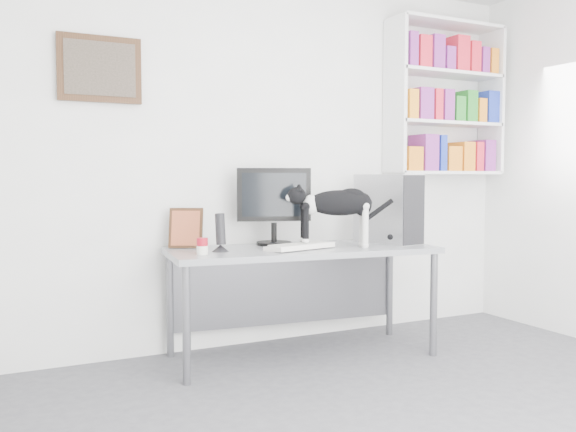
{
  "coord_description": "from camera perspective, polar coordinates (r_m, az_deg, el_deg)",
  "views": [
    {
      "loc": [
        -1.95,
        -2.07,
        1.22
      ],
      "look_at": [
        -0.18,
        1.53,
        0.96
      ],
      "focal_mm": 38.0,
      "sensor_mm": 36.0,
      "label": 1
    }
  ],
  "objects": [
    {
      "name": "bookshelf",
      "position": [
        5.2,
        14.5,
        10.58
      ],
      "size": [
        1.03,
        0.28,
        1.24
      ],
      "primitive_type": "cube",
      "color": "white",
      "rests_on": "room"
    },
    {
      "name": "desk",
      "position": [
        4.15,
        1.33,
        -8.04
      ],
      "size": [
        1.84,
        0.87,
        0.74
      ],
      "primitive_type": "cube",
      "rotation": [
        0.0,
        0.0,
        -0.1
      ],
      "color": "gray",
      "rests_on": "room"
    },
    {
      "name": "leaning_print",
      "position": [
        4.09,
        -9.54,
        -1.05
      ],
      "size": [
        0.24,
        0.19,
        0.28
      ],
      "primitive_type": "cube",
      "rotation": [
        0.0,
        0.0,
        -0.5
      ],
      "color": "#422615",
      "rests_on": "desk"
    },
    {
      "name": "pc_tower",
      "position": [
        4.43,
        9.31,
        0.69
      ],
      "size": [
        0.3,
        0.52,
        0.49
      ],
      "primitive_type": "cube",
      "rotation": [
        0.0,
        0.0,
        0.17
      ],
      "color": "silver",
      "rests_on": "desk"
    },
    {
      "name": "soup_can",
      "position": [
        3.76,
        -8.02,
        -2.81
      ],
      "size": [
        0.09,
        0.09,
        0.1
      ],
      "primitive_type": "cylinder",
      "rotation": [
        0.0,
        0.0,
        -0.46
      ],
      "color": "#A30E1D",
      "rests_on": "desk"
    },
    {
      "name": "wall_art",
      "position": [
        4.15,
        -17.19,
        13.01
      ],
      "size": [
        0.52,
        0.04,
        0.42
      ],
      "primitive_type": "cube",
      "color": "#422615",
      "rests_on": "room"
    },
    {
      "name": "cat",
      "position": [
        4.08,
        4.59,
        -0.14
      ],
      "size": [
        0.68,
        0.37,
        0.4
      ],
      "primitive_type": null,
      "rotation": [
        0.0,
        0.0,
        -0.32
      ],
      "color": "black",
      "rests_on": "desk"
    },
    {
      "name": "room",
      "position": [
        2.85,
        17.21,
        6.22
      ],
      "size": [
        4.01,
        4.01,
        2.7
      ],
      "color": "#5C5C62",
      "rests_on": "ground"
    },
    {
      "name": "monitor",
      "position": [
        4.22,
        -1.33,
        0.96
      ],
      "size": [
        0.56,
        0.4,
        0.55
      ],
      "primitive_type": "cube",
      "rotation": [
        0.0,
        0.0,
        -0.32
      ],
      "color": "black",
      "rests_on": "desk"
    },
    {
      "name": "speaker",
      "position": [
        3.88,
        -6.35,
        -1.47
      ],
      "size": [
        0.11,
        0.11,
        0.25
      ],
      "primitive_type": "cylinder",
      "rotation": [
        0.0,
        0.0,
        -0.03
      ],
      "color": "black",
      "rests_on": "desk"
    },
    {
      "name": "keyboard",
      "position": [
        3.99,
        1.11,
        -2.87
      ],
      "size": [
        0.5,
        0.29,
        0.04
      ],
      "primitive_type": "cube",
      "rotation": [
        0.0,
        0.0,
        0.25
      ],
      "color": "white",
      "rests_on": "desk"
    }
  ]
}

